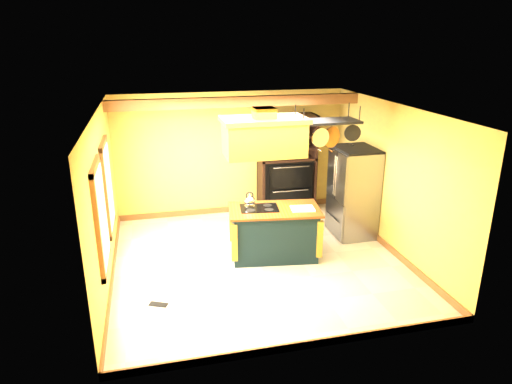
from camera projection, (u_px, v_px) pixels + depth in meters
name	position (u px, v px, depth m)	size (l,w,h in m)	color
floor	(258.00, 261.00, 8.14)	(5.00, 5.00, 0.00)	beige
ceiling	(258.00, 109.00, 7.26)	(5.00, 5.00, 0.00)	white
wall_back	(231.00, 154.00, 10.00)	(5.00, 0.02, 2.70)	gold
wall_front	(308.00, 255.00, 5.40)	(5.00, 0.02, 2.70)	gold
wall_left	(103.00, 201.00, 7.15)	(0.02, 5.00, 2.70)	gold
wall_right	(392.00, 179.00, 8.24)	(0.02, 5.00, 2.70)	gold
ceiling_beam	(237.00, 102.00, 8.86)	(5.00, 0.15, 0.20)	brown
window_near	(101.00, 217.00, 6.40)	(0.06, 1.06, 1.56)	brown
window_far	(108.00, 186.00, 7.69)	(0.06, 1.06, 1.56)	brown
kitchen_island	(274.00, 232.00, 8.18)	(1.70, 1.10, 1.11)	black
range_hood	(264.00, 135.00, 7.56)	(1.40, 0.79, 0.80)	#A9872A
pot_rack	(327.00, 127.00, 7.77)	(1.16, 0.55, 0.76)	black
refrigerator	(353.00, 194.00, 8.99)	(0.76, 0.89, 1.74)	gray
hutch	(286.00, 175.00, 10.20)	(1.25, 0.57, 2.21)	black
floor_register	(158.00, 304.00, 6.81)	(0.28, 0.12, 0.01)	black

